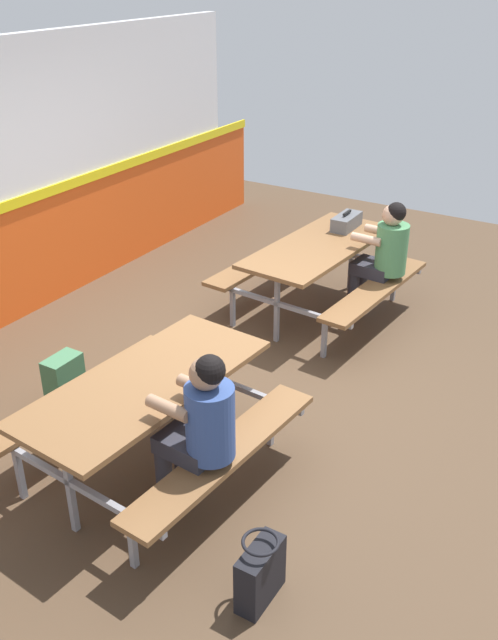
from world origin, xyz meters
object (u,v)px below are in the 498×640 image
(picnic_table_left, at_px, (148,401))
(picnic_table_right, at_px, (318,260))
(tote_bag_bright, at_px, (260,573))
(backpack_dark, at_px, (64,382))
(toolbox_grey, at_px, (346,222))
(student_further, at_px, (384,251))
(student_nearer, at_px, (200,423))

(picnic_table_left, bearing_deg, picnic_table_right, 2.23)
(picnic_table_right, relative_size, tote_bag_bright, 4.29)
(tote_bag_bright, bearing_deg, backpack_dark, 69.98)
(picnic_table_right, bearing_deg, backpack_dark, 158.62)
(picnic_table_right, relative_size, toolbox_grey, 4.61)
(picnic_table_left, height_order, student_further, student_further)
(picnic_table_left, relative_size, picnic_table_right, 1.00)
(tote_bag_bright, bearing_deg, student_further, 11.62)
(picnic_table_right, distance_m, student_nearer, 3.02)
(picnic_table_right, xyz_separation_m, backpack_dark, (-2.50, 0.98, -0.36))
(picnic_table_right, bearing_deg, toolbox_grey, -4.45)
(student_further, relative_size, tote_bag_bright, 2.81)
(student_nearer, relative_size, toolbox_grey, 3.02)
(student_nearer, height_order, backpack_dark, student_nearer)
(student_nearer, height_order, toolbox_grey, student_nearer)
(backpack_dark, height_order, tote_bag_bright, backpack_dark)
(student_nearer, bearing_deg, picnic_table_left, 72.60)
(picnic_table_right, bearing_deg, tote_bag_bright, -158.59)
(toolbox_grey, bearing_deg, student_further, -120.46)
(student_nearer, bearing_deg, toolbox_grey, 9.95)
(student_further, bearing_deg, toolbox_grey, 59.54)
(student_further, distance_m, toolbox_grey, 0.63)
(student_nearer, bearing_deg, picnic_table_right, 12.50)
(picnic_table_left, bearing_deg, toolbox_grey, 1.14)
(student_nearer, distance_m, student_further, 3.17)
(picnic_table_left, xyz_separation_m, student_nearer, (-0.17, -0.55, 0.13))
(student_further, xyz_separation_m, toolbox_grey, (0.31, 0.53, 0.10))
(toolbox_grey, xyz_separation_m, backpack_dark, (-3.04, 1.02, -0.60))
(picnic_table_left, distance_m, tote_bag_bright, 1.38)
(picnic_table_left, distance_m, picnic_table_right, 2.78)
(student_nearer, bearing_deg, student_further, 1.39)
(toolbox_grey, xyz_separation_m, tote_bag_bright, (-3.88, -1.27, -0.62))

